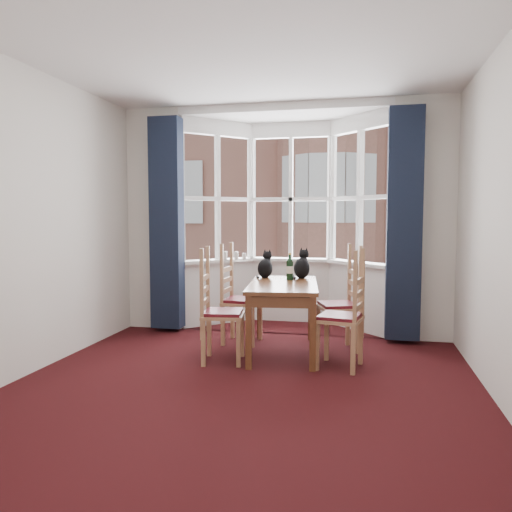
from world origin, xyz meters
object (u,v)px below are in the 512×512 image
(chair_left_near, at_px, (214,314))
(candle_tall, at_px, (225,255))
(chair_left_far, at_px, (234,301))
(dining_table, at_px, (283,293))
(candle_short, at_px, (236,256))
(wine_bottle, at_px, (290,268))
(cat_left, at_px, (265,267))
(chair_right_near, at_px, (349,319))
(candle_extra, at_px, (244,256))
(chair_right_far, at_px, (346,306))
(cat_right, at_px, (302,266))

(chair_left_near, xyz_separation_m, candle_tall, (-0.36, 1.68, 0.45))
(chair_left_far, height_order, candle_tall, candle_tall)
(dining_table, relative_size, candle_short, 13.19)
(wine_bottle, xyz_separation_m, candle_tall, (-1.01, 0.94, 0.05))
(chair_left_far, height_order, cat_left, cat_left)
(chair_right_near, bearing_deg, candle_extra, 130.13)
(chair_right_near, bearing_deg, wine_bottle, 133.63)
(candle_extra, bearing_deg, wine_bottle, -52.60)
(dining_table, relative_size, chair_right_far, 1.50)
(chair_left_near, bearing_deg, chair_right_near, 1.78)
(chair_left_near, relative_size, wine_bottle, 3.12)
(wine_bottle, height_order, candle_extra, wine_bottle)
(dining_table, relative_size, candle_tall, 12.68)
(candle_extra, bearing_deg, cat_left, -62.02)
(chair_left_far, bearing_deg, cat_right, 11.34)
(cat_left, distance_m, candle_short, 1.01)
(wine_bottle, height_order, candle_tall, wine_bottle)
(chair_left_near, height_order, cat_right, cat_right)
(chair_left_far, relative_size, chair_right_far, 1.00)
(dining_table, relative_size, chair_right_near, 1.50)
(chair_left_near, relative_size, chair_left_far, 1.00)
(chair_right_near, xyz_separation_m, candle_tall, (-1.68, 1.64, 0.45))
(chair_left_near, bearing_deg, cat_left, 68.31)
(dining_table, distance_m, chair_left_near, 0.79)
(dining_table, xyz_separation_m, chair_right_near, (0.70, -0.41, -0.17))
(dining_table, xyz_separation_m, candle_short, (-0.83, 1.26, 0.28))
(chair_right_near, height_order, candle_short, candle_short)
(chair_right_near, bearing_deg, dining_table, 149.62)
(dining_table, height_order, chair_right_far, chair_right_far)
(cat_right, distance_m, candle_short, 1.25)
(chair_left_far, xyz_separation_m, chair_right_near, (1.31, -0.73, 0.00))
(chair_left_far, distance_m, candle_short, 1.06)
(dining_table, relative_size, chair_left_near, 1.50)
(chair_right_near, distance_m, cat_left, 1.34)
(cat_left, bearing_deg, chair_right_near, -40.64)
(chair_right_far, distance_m, candle_short, 1.84)
(chair_left_near, distance_m, candle_tall, 1.78)
(chair_right_near, height_order, cat_right, cat_right)
(candle_tall, distance_m, candle_short, 0.15)
(cat_left, bearing_deg, chair_left_far, -163.60)
(chair_left_far, height_order, cat_right, cat_right)
(chair_left_near, bearing_deg, dining_table, 35.77)
(dining_table, xyz_separation_m, cat_right, (0.14, 0.48, 0.23))
(chair_right_far, distance_m, cat_right, 0.68)
(cat_left, bearing_deg, wine_bottle, -23.34)
(dining_table, distance_m, candle_tall, 1.60)
(candle_tall, height_order, candle_short, candle_tall)
(candle_short, relative_size, candle_extra, 1.22)
(chair_right_far, distance_m, candle_tall, 1.94)
(dining_table, distance_m, candle_short, 1.54)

